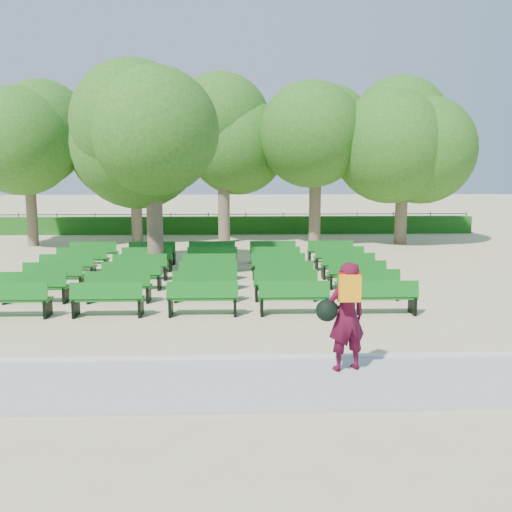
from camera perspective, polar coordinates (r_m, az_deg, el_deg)
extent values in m
plane|color=tan|center=(16.43, -3.56, -3.28)|extent=(120.00, 120.00, 0.00)
cube|color=#A5A6A1|center=(9.31, -4.71, -12.62)|extent=(30.00, 2.20, 0.06)
cube|color=silver|center=(10.38, -4.43, -10.21)|extent=(30.00, 0.12, 0.10)
cube|color=#1D5C17|center=(30.21, -2.91, 3.09)|extent=(26.00, 0.70, 0.90)
cube|color=#116516|center=(17.07, -4.79, -1.42)|extent=(1.68, 0.54, 0.06)
cube|color=#116516|center=(16.84, -4.83, -0.77)|extent=(1.66, 0.21, 0.39)
cylinder|color=brown|center=(18.94, -10.07, 2.98)|extent=(0.53, 0.53, 3.12)
ellipsoid|color=#2E661B|center=(18.88, -10.31, 11.66)|extent=(4.75, 4.75, 4.27)
imported|color=#460A1E|center=(9.65, 9.05, -6.00)|extent=(0.77, 0.62, 1.84)
cube|color=orange|center=(9.33, 9.37, -3.19)|extent=(0.34, 0.17, 0.43)
sphere|color=black|center=(9.50, 7.09, -5.43)|extent=(0.37, 0.37, 0.37)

